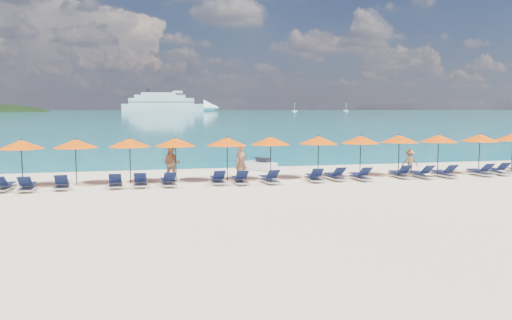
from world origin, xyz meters
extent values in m
plane|color=beige|center=(0.00, 0.00, 0.00)|extent=(1400.00, 1400.00, 0.00)
cube|color=#1FA9B2|center=(0.00, 660.00, 0.01)|extent=(1600.00, 1300.00, 0.01)
ellipsoid|color=black|center=(-150.00, 560.00, -35.00)|extent=(162.00, 126.00, 85.50)
cube|color=silver|center=(17.97, 607.65, 4.48)|extent=(100.01, 28.73, 8.97)
cone|color=silver|center=(76.78, 601.11, 4.48)|extent=(21.79, 21.79, 19.73)
cube|color=silver|center=(16.18, 607.85, 12.55)|extent=(80.11, 23.87, 7.17)
cube|color=silver|center=(14.40, 608.04, 17.93)|extent=(62.26, 20.13, 4.48)
cube|color=silver|center=(12.62, 608.24, 21.52)|extent=(42.36, 15.27, 3.14)
cube|color=black|center=(16.18, 607.85, 11.21)|extent=(81.11, 24.16, 0.81)
cube|color=black|center=(16.18, 607.85, 14.35)|extent=(79.11, 23.58, 0.81)
cylinder|color=black|center=(0.32, 609.61, 25.11)|extent=(3.95, 3.95, 4.93)
cube|color=silver|center=(162.01, 526.10, 0.72)|extent=(5.41, 1.80, 1.44)
cylinder|color=silver|center=(162.01, 526.10, 5.41)|extent=(0.32, 0.32, 9.02)
cube|color=silver|center=(245.29, 575.50, 0.76)|extent=(5.73, 1.91, 1.53)
cylinder|color=silver|center=(245.29, 575.50, 5.73)|extent=(0.34, 0.34, 9.56)
cube|color=white|center=(1.53, 8.50, 0.26)|extent=(1.72, 2.19, 0.48)
cube|color=black|center=(1.62, 8.35, 0.61)|extent=(0.81, 0.97, 0.30)
cylinder|color=black|center=(1.27, 8.95, 0.74)|extent=(0.44, 0.29, 0.05)
imported|color=tan|center=(-0.38, 4.80, 0.88)|extent=(0.67, 0.47, 1.75)
imported|color=tan|center=(-3.93, 4.84, 0.92)|extent=(0.97, 0.67, 1.84)
imported|color=tan|center=(9.13, 4.61, 0.71)|extent=(0.99, 0.61, 1.42)
cylinder|color=black|center=(-10.86, 4.54, 1.10)|extent=(0.05, 0.05, 2.20)
cone|color=#E94B02|center=(-10.86, 4.54, 2.02)|extent=(2.10, 2.10, 0.42)
sphere|color=black|center=(-10.86, 4.54, 2.24)|extent=(0.08, 0.08, 0.08)
cylinder|color=black|center=(-8.48, 4.66, 1.10)|extent=(0.05, 0.05, 2.20)
cone|color=#E94B02|center=(-8.48, 4.66, 2.02)|extent=(2.10, 2.10, 0.42)
sphere|color=black|center=(-8.48, 4.66, 2.24)|extent=(0.08, 0.08, 0.08)
cylinder|color=black|center=(-5.96, 4.70, 1.10)|extent=(0.05, 0.05, 2.20)
cone|color=#E94B02|center=(-5.96, 4.70, 2.02)|extent=(2.10, 2.10, 0.42)
sphere|color=black|center=(-5.96, 4.70, 2.24)|extent=(0.08, 0.08, 0.08)
cylinder|color=black|center=(-3.74, 4.65, 1.10)|extent=(0.05, 0.05, 2.20)
cone|color=#E94B02|center=(-3.74, 4.65, 2.02)|extent=(2.10, 2.10, 0.42)
sphere|color=black|center=(-3.74, 4.65, 2.24)|extent=(0.08, 0.08, 0.08)
cylinder|color=black|center=(-1.16, 4.51, 1.10)|extent=(0.05, 0.05, 2.20)
cone|color=#E94B02|center=(-1.16, 4.51, 2.02)|extent=(2.10, 2.10, 0.42)
sphere|color=black|center=(-1.16, 4.51, 2.24)|extent=(0.08, 0.08, 0.08)
cylinder|color=black|center=(1.14, 4.60, 1.10)|extent=(0.05, 0.05, 2.20)
cone|color=#E94B02|center=(1.14, 4.60, 2.02)|extent=(2.10, 2.10, 0.42)
sphere|color=black|center=(1.14, 4.60, 2.24)|extent=(0.08, 0.08, 0.08)
cylinder|color=black|center=(3.74, 4.56, 1.10)|extent=(0.05, 0.05, 2.20)
cone|color=#E94B02|center=(3.74, 4.56, 2.02)|extent=(2.10, 2.10, 0.42)
sphere|color=black|center=(3.74, 4.56, 2.24)|extent=(0.08, 0.08, 0.08)
cylinder|color=black|center=(6.11, 4.51, 1.10)|extent=(0.05, 0.05, 2.20)
cone|color=#E94B02|center=(6.11, 4.51, 2.02)|extent=(2.10, 2.10, 0.42)
sphere|color=black|center=(6.11, 4.51, 2.24)|extent=(0.08, 0.08, 0.08)
cylinder|color=black|center=(8.50, 4.71, 1.10)|extent=(0.05, 0.05, 2.20)
cone|color=#E94B02|center=(8.50, 4.71, 2.02)|extent=(2.10, 2.10, 0.42)
sphere|color=black|center=(8.50, 4.71, 2.24)|extent=(0.08, 0.08, 0.08)
cylinder|color=black|center=(10.82, 4.54, 1.10)|extent=(0.05, 0.05, 2.20)
cone|color=#E94B02|center=(10.82, 4.54, 2.02)|extent=(2.10, 2.10, 0.42)
sphere|color=black|center=(10.82, 4.54, 2.24)|extent=(0.08, 0.08, 0.08)
cylinder|color=black|center=(13.44, 4.52, 1.10)|extent=(0.05, 0.05, 2.20)
cone|color=#E94B02|center=(13.44, 4.52, 2.02)|extent=(2.10, 2.10, 0.42)
sphere|color=black|center=(13.44, 4.52, 2.24)|extent=(0.08, 0.08, 0.08)
cylinder|color=black|center=(15.74, 4.66, 1.10)|extent=(0.05, 0.05, 2.20)
cube|color=silver|center=(-11.44, 3.58, 0.14)|extent=(0.72, 1.73, 0.06)
cube|color=black|center=(-11.42, 3.83, 0.30)|extent=(0.62, 1.13, 0.04)
cube|color=silver|center=(-10.40, 3.30, 0.14)|extent=(0.68, 1.72, 0.06)
cube|color=black|center=(-10.41, 3.55, 0.30)|extent=(0.59, 1.12, 0.04)
cube|color=black|center=(-10.38, 2.75, 0.55)|extent=(0.57, 0.56, 0.43)
cube|color=silver|center=(-8.98, 3.54, 0.14)|extent=(0.79, 1.75, 0.06)
cube|color=black|center=(-9.01, 3.79, 0.30)|extent=(0.66, 1.15, 0.04)
cube|color=black|center=(-8.93, 3.00, 0.55)|extent=(0.60, 0.59, 0.43)
cube|color=silver|center=(-6.61, 3.45, 0.14)|extent=(0.67, 1.72, 0.06)
cube|color=black|center=(-6.62, 3.70, 0.30)|extent=(0.58, 1.12, 0.04)
cube|color=black|center=(-6.60, 2.90, 0.55)|extent=(0.57, 0.55, 0.43)
cube|color=silver|center=(-5.47, 3.51, 0.14)|extent=(0.66, 1.72, 0.06)
cube|color=black|center=(-5.46, 3.76, 0.30)|extent=(0.58, 1.11, 0.04)
cube|color=black|center=(-5.48, 2.96, 0.55)|extent=(0.56, 0.55, 0.43)
cube|color=silver|center=(-4.20, 3.40, 0.14)|extent=(0.79, 1.75, 0.06)
cube|color=black|center=(-4.22, 3.65, 0.30)|extent=(0.66, 1.15, 0.04)
cube|color=black|center=(-4.14, 2.86, 0.55)|extent=(0.60, 0.59, 0.43)
cube|color=silver|center=(-1.80, 3.54, 0.14)|extent=(0.63, 1.70, 0.06)
cube|color=black|center=(-1.80, 3.79, 0.30)|extent=(0.55, 1.10, 0.04)
cube|color=black|center=(-1.80, 2.99, 0.55)|extent=(0.55, 0.54, 0.43)
cube|color=silver|center=(-0.74, 3.32, 0.14)|extent=(0.63, 1.71, 0.06)
cube|color=black|center=(-0.74, 3.57, 0.30)|extent=(0.56, 1.10, 0.04)
cube|color=black|center=(-0.73, 2.77, 0.55)|extent=(0.55, 0.54, 0.43)
cube|color=silver|center=(0.72, 3.22, 0.14)|extent=(0.78, 1.75, 0.06)
cube|color=black|center=(0.70, 3.47, 0.30)|extent=(0.65, 1.15, 0.04)
cube|color=black|center=(0.78, 2.67, 0.55)|extent=(0.60, 0.59, 0.43)
cube|color=silver|center=(3.09, 3.32, 0.14)|extent=(0.75, 1.74, 0.06)
cube|color=black|center=(3.11, 3.57, 0.30)|extent=(0.63, 1.14, 0.04)
cube|color=black|center=(3.05, 2.77, 0.55)|extent=(0.59, 0.58, 0.43)
cube|color=silver|center=(4.25, 3.50, 0.14)|extent=(0.75, 1.74, 0.06)
cube|color=black|center=(4.23, 3.75, 0.30)|extent=(0.63, 1.14, 0.04)
cube|color=black|center=(4.29, 2.95, 0.55)|extent=(0.59, 0.58, 0.43)
cube|color=silver|center=(5.55, 3.23, 0.14)|extent=(0.70, 1.73, 0.06)
cube|color=black|center=(5.54, 3.48, 0.30)|extent=(0.60, 1.12, 0.04)
cube|color=black|center=(5.57, 2.68, 0.55)|extent=(0.57, 0.56, 0.43)
cube|color=silver|center=(7.98, 3.59, 0.14)|extent=(0.67, 1.72, 0.06)
cube|color=black|center=(7.99, 3.84, 0.30)|extent=(0.58, 1.12, 0.04)
cube|color=black|center=(7.97, 3.04, 0.55)|extent=(0.57, 0.55, 0.43)
cube|color=silver|center=(9.05, 3.28, 0.14)|extent=(0.77, 1.75, 0.06)
cube|color=black|center=(9.02, 3.53, 0.30)|extent=(0.64, 1.14, 0.04)
cube|color=black|center=(9.09, 2.73, 0.55)|extent=(0.59, 0.58, 0.43)
cube|color=silver|center=(10.42, 3.25, 0.14)|extent=(0.65, 1.71, 0.06)
cube|color=black|center=(10.42, 3.50, 0.30)|extent=(0.57, 1.11, 0.04)
cube|color=black|center=(10.43, 2.70, 0.55)|extent=(0.56, 0.54, 0.43)
cube|color=silver|center=(12.71, 3.37, 0.14)|extent=(0.66, 1.72, 0.06)
cube|color=black|center=(12.70, 3.62, 0.30)|extent=(0.58, 1.11, 0.04)
cube|color=black|center=(12.72, 2.82, 0.55)|extent=(0.56, 0.55, 0.43)
cube|color=silver|center=(13.93, 3.58, 0.14)|extent=(0.74, 1.74, 0.06)
cube|color=black|center=(13.95, 3.83, 0.30)|extent=(0.63, 1.14, 0.04)
cube|color=black|center=(13.89, 3.04, 0.55)|extent=(0.59, 0.58, 0.43)
camera|label=1|loc=(-5.23, -20.41, 3.69)|focal=35.00mm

